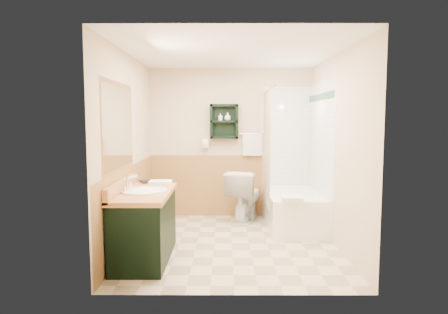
% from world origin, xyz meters
% --- Properties ---
extents(floor, '(3.00, 3.00, 0.00)m').
position_xyz_m(floor, '(0.00, 0.00, 0.00)').
color(floor, beige).
rests_on(floor, ground).
extents(back_wall, '(2.60, 0.04, 2.40)m').
position_xyz_m(back_wall, '(0.00, 1.52, 1.20)').
color(back_wall, beige).
rests_on(back_wall, ground).
extents(left_wall, '(0.04, 3.00, 2.40)m').
position_xyz_m(left_wall, '(-1.32, 0.00, 1.20)').
color(left_wall, beige).
rests_on(left_wall, ground).
extents(right_wall, '(0.04, 3.00, 2.40)m').
position_xyz_m(right_wall, '(1.32, 0.00, 1.20)').
color(right_wall, beige).
rests_on(right_wall, ground).
extents(ceiling, '(2.60, 3.00, 0.04)m').
position_xyz_m(ceiling, '(0.00, 0.00, 2.42)').
color(ceiling, white).
rests_on(ceiling, back_wall).
extents(wainscot_left, '(2.98, 2.98, 1.00)m').
position_xyz_m(wainscot_left, '(-1.29, 0.00, 0.50)').
color(wainscot_left, '#BA874B').
rests_on(wainscot_left, left_wall).
extents(wainscot_back, '(2.58, 2.58, 1.00)m').
position_xyz_m(wainscot_back, '(0.00, 1.49, 0.50)').
color(wainscot_back, '#BA874B').
rests_on(wainscot_back, back_wall).
extents(mirror_frame, '(1.30, 1.30, 1.00)m').
position_xyz_m(mirror_frame, '(-1.27, -0.55, 1.50)').
color(mirror_frame, brown).
rests_on(mirror_frame, left_wall).
extents(mirror_glass, '(1.20, 1.20, 0.90)m').
position_xyz_m(mirror_glass, '(-1.27, -0.55, 1.50)').
color(mirror_glass, white).
rests_on(mirror_glass, left_wall).
extents(tile_right, '(1.50, 1.50, 2.10)m').
position_xyz_m(tile_right, '(1.28, 0.75, 1.05)').
color(tile_right, white).
rests_on(tile_right, right_wall).
extents(tile_back, '(0.95, 0.95, 2.10)m').
position_xyz_m(tile_back, '(1.03, 1.48, 1.05)').
color(tile_back, white).
rests_on(tile_back, back_wall).
extents(tile_accent, '(1.50, 1.50, 0.10)m').
position_xyz_m(tile_accent, '(1.27, 0.75, 1.90)').
color(tile_accent, '#154B2B').
rests_on(tile_accent, right_wall).
extents(wall_shelf, '(0.45, 0.15, 0.55)m').
position_xyz_m(wall_shelf, '(-0.10, 1.41, 1.55)').
color(wall_shelf, black).
rests_on(wall_shelf, back_wall).
extents(hair_dryer, '(0.10, 0.24, 0.18)m').
position_xyz_m(hair_dryer, '(-0.40, 1.43, 1.20)').
color(hair_dryer, white).
rests_on(hair_dryer, back_wall).
extents(towel_bar, '(0.40, 0.06, 0.40)m').
position_xyz_m(towel_bar, '(0.35, 1.45, 1.35)').
color(towel_bar, white).
rests_on(towel_bar, back_wall).
extents(curtain_rod, '(0.03, 1.60, 0.03)m').
position_xyz_m(curtain_rod, '(0.53, 0.75, 2.00)').
color(curtain_rod, silver).
rests_on(curtain_rod, back_wall).
extents(shower_curtain, '(1.05, 1.05, 1.70)m').
position_xyz_m(shower_curtain, '(0.53, 0.92, 1.15)').
color(shower_curtain, '#C4B094').
rests_on(shower_curtain, curtain_rod).
extents(vanity, '(0.59, 1.23, 0.78)m').
position_xyz_m(vanity, '(-0.99, -0.57, 0.39)').
color(vanity, black).
rests_on(vanity, ground).
extents(bathtub, '(0.78, 1.50, 0.52)m').
position_xyz_m(bathtub, '(0.93, 0.84, 0.26)').
color(bathtub, white).
rests_on(bathtub, ground).
extents(toilet, '(0.69, 0.91, 0.79)m').
position_xyz_m(toilet, '(0.23, 1.17, 0.39)').
color(toilet, white).
rests_on(toilet, ground).
extents(counter_towel, '(0.27, 0.21, 0.04)m').
position_xyz_m(counter_towel, '(-0.89, -0.05, 0.80)').
color(counter_towel, white).
rests_on(counter_towel, vanity).
extents(vanity_book, '(0.14, 0.09, 0.20)m').
position_xyz_m(vanity_book, '(-1.16, 0.04, 0.88)').
color(vanity_book, black).
rests_on(vanity_book, vanity).
extents(tub_towel, '(0.26, 0.22, 0.07)m').
position_xyz_m(tub_towel, '(0.78, 0.10, 0.56)').
color(tub_towel, white).
rests_on(tub_towel, bathtub).
extents(soap_bottle_a, '(0.09, 0.13, 0.05)m').
position_xyz_m(soap_bottle_a, '(-0.16, 1.40, 1.59)').
color(soap_bottle_a, white).
rests_on(soap_bottle_a, wall_shelf).
extents(soap_bottle_b, '(0.13, 0.15, 0.10)m').
position_xyz_m(soap_bottle_b, '(-0.04, 1.40, 1.61)').
color(soap_bottle_b, white).
rests_on(soap_bottle_b, wall_shelf).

